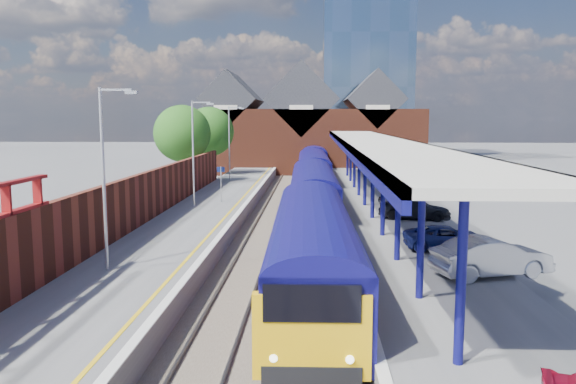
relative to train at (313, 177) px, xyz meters
name	(u,v)px	position (x,y,z in m)	size (l,w,h in m)	color
ground	(295,204)	(-1.49, -0.51, -2.12)	(240.00, 240.00, 0.00)	#5B5B5E
ballast_bed	(289,227)	(-1.49, -10.51, -2.09)	(6.00, 76.00, 0.06)	#473D33
rails	(289,225)	(-1.49, -10.51, -2.00)	(4.51, 76.00, 0.14)	slate
left_platform	(203,219)	(-6.99, -10.51, -1.62)	(5.00, 76.00, 1.00)	#565659
right_platform	(385,220)	(4.51, -10.51, -1.62)	(6.00, 76.00, 1.00)	#565659
coping_left	(240,211)	(-4.64, -10.51, -1.10)	(0.30, 76.00, 0.05)	silver
coping_right	(339,212)	(1.66, -10.51, -1.10)	(0.30, 76.00, 0.05)	silver
yellow_line	(230,211)	(-5.24, -10.51, -1.12)	(0.14, 76.00, 0.01)	yellow
train	(313,177)	(0.00, 0.00, 0.00)	(3.09, 65.95, 3.45)	#0F0C59
canopy	(375,143)	(3.99, -8.56, 3.13)	(4.50, 52.00, 4.48)	#0F0F5B
lamp_post_b	(107,167)	(-7.86, -24.51, 2.87)	(1.48, 0.18, 7.00)	#A5A8AA
lamp_post_c	(195,147)	(-7.86, -8.51, 2.87)	(1.48, 0.18, 7.00)	#A5A8AA
lamp_post_d	(231,138)	(-7.86, 7.49, 2.87)	(1.48, 0.18, 7.00)	#A5A8AA
platform_sign	(221,178)	(-6.49, -6.51, 0.57)	(0.55, 0.08, 2.50)	#A5A8AA
brick_wall	(129,203)	(-9.59, -16.97, 0.33)	(0.35, 50.00, 3.86)	#5E2718
station_building	(302,130)	(-1.49, 27.49, 3.33)	(30.00, 12.12, 13.78)	#5E2718
glass_tower	(366,37)	(8.51, 49.49, 18.08)	(14.20, 14.20, 40.30)	#49627D
tree_near	(184,135)	(-11.84, 5.40, 3.23)	(5.20, 5.20, 8.10)	#382314
tree_far	(211,133)	(-10.84, 13.40, 3.23)	(5.20, 5.20, 8.10)	#382314
parked_car_silver	(491,257)	(6.65, -24.78, -0.39)	(1.54, 4.41, 1.45)	#B8B9BD
parked_car_dark	(414,209)	(5.94, -12.69, -0.52)	(1.70, 4.17, 1.21)	black
parked_car_blue	(447,238)	(6.03, -20.47, -0.59)	(1.77, 3.83, 1.06)	navy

